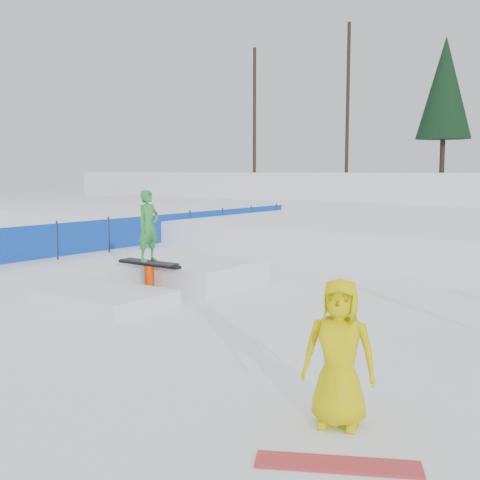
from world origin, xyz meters
The scene contains 6 objects.
ground centered at (0.00, 0.00, 0.00)m, with size 120.00×120.00×0.00m, color white.
snow_midrise centered at (0.00, 16.00, 0.40)m, with size 50.00×18.00×0.80m, color white.
safety_fence centered at (-6.50, 6.60, 0.55)m, with size 0.05×16.00×1.10m.
spectator_yellow centered at (5.07, -2.60, 0.73)m, with size 0.71×0.46×1.46m, color #D7C900.
loose_board_red centered at (5.46, -3.35, 0.01)m, with size 1.40×0.28×0.03m, color #B02C30.
jib_rail_feature centered at (-0.88, 1.38, 0.30)m, with size 2.60×4.40×2.11m.
Camera 1 is at (7.65, -7.74, 2.48)m, focal length 45.00 mm.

